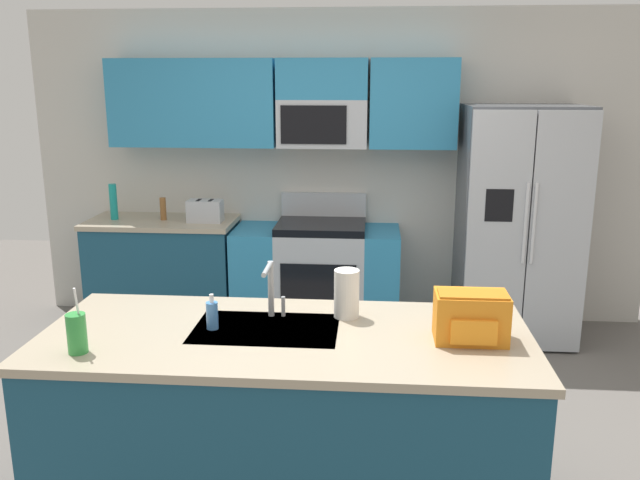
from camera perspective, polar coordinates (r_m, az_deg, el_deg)
name	(u,v)px	position (r m, az deg, el deg)	size (l,w,h in m)	color
ground_plane	(316,439)	(3.99, -0.34, -16.96)	(9.00, 9.00, 0.00)	#66605B
kitchen_wall_unit	(321,149)	(5.54, 0.06, 7.97)	(5.20, 0.43, 2.60)	beige
back_counter	(165,271)	(5.73, -13.37, -2.66)	(1.22, 0.63, 0.90)	navy
range_oven	(317,276)	(5.47, -0.29, -3.12)	(1.36, 0.61, 1.10)	#B7BABF
refrigerator	(518,225)	(5.38, 16.84, 1.28)	(0.90, 0.76, 1.85)	#4C4F54
island_counter	(287,420)	(3.26, -2.93, -15.38)	(2.27, 0.96, 0.90)	navy
toaster	(205,211)	(5.44, -9.97, 2.51)	(0.28, 0.16, 0.18)	#B7BABF
pepper_mill	(163,209)	(5.59, -13.50, 2.67)	(0.05, 0.05, 0.19)	brown
bottle_teal	(113,202)	(5.71, -17.54, 3.19)	(0.06, 0.06, 0.30)	teal
sink_faucet	(271,285)	(3.20, -4.28, -3.94)	(0.09, 0.21, 0.28)	#B7BABF
drink_cup_green	(77,333)	(3.01, -20.41, -7.61)	(0.08, 0.08, 0.30)	green
soap_dispenser	(212,315)	(3.13, -9.37, -6.45)	(0.06, 0.06, 0.17)	#4C8CD8
paper_towel_roll	(347,294)	(3.22, 2.33, -4.68)	(0.12, 0.12, 0.24)	white
backpack	(471,316)	(3.01, 13.01, -6.46)	(0.32, 0.22, 0.23)	orange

